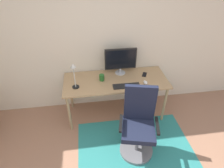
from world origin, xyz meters
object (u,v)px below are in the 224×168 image
object	(u,v)px
desk_lamp	(74,73)
coffee_cup	(102,77)
desk	(116,83)
cell_phone	(144,74)
office_chair	(138,127)
monitor	(121,60)
computer_mouse	(145,82)
keyboard	(126,86)

from	to	relation	value
desk_lamp	coffee_cup	bearing A→B (deg)	18.47
desk	cell_phone	xyz separation A→B (m)	(0.52, 0.09, 0.07)
office_chair	coffee_cup	bearing A→B (deg)	130.29
monitor	computer_mouse	size ratio (longest dim) A/B	5.17
keyboard	office_chair	bearing A→B (deg)	-84.66
cell_phone	desk	bearing A→B (deg)	-144.79
monitor	desk_lamp	world-z (taller)	monitor
computer_mouse	desk_lamp	world-z (taller)	desk_lamp
monitor	cell_phone	distance (m)	0.49
monitor	desk_lamp	distance (m)	0.83
desk	desk_lamp	bearing A→B (deg)	-170.00
coffee_cup	office_chair	size ratio (longest dim) A/B	0.10
cell_phone	office_chair	size ratio (longest dim) A/B	0.13
coffee_cup	office_chair	bearing A→B (deg)	-63.05
computer_mouse	cell_phone	xyz separation A→B (m)	(0.06, 0.25, -0.01)
cell_phone	office_chair	world-z (taller)	office_chair
monitor	computer_mouse	bearing A→B (deg)	-46.90
keyboard	coffee_cup	world-z (taller)	coffee_cup
keyboard	office_chair	xyz separation A→B (m)	(0.06, -0.61, -0.30)
computer_mouse	coffee_cup	world-z (taller)	coffee_cup
desk	monitor	xyz separation A→B (m)	(0.11, 0.21, 0.32)
computer_mouse	monitor	bearing A→B (deg)	133.10
computer_mouse	cell_phone	bearing A→B (deg)	77.07
cell_phone	desk_lamp	bearing A→B (deg)	-144.75
monitor	office_chair	bearing A→B (deg)	-85.37
coffee_cup	monitor	bearing A→B (deg)	27.92
desk	monitor	distance (m)	0.40
coffee_cup	cell_phone	xyz separation A→B (m)	(0.75, 0.06, -0.05)
office_chair	computer_mouse	bearing A→B (deg)	81.03
desk	cell_phone	world-z (taller)	cell_phone
desk	coffee_cup	bearing A→B (deg)	173.49
keyboard	cell_phone	world-z (taller)	keyboard
keyboard	cell_phone	bearing A→B (deg)	37.79
desk	coffee_cup	size ratio (longest dim) A/B	16.24
coffee_cup	desk_lamp	bearing A→B (deg)	-161.53
computer_mouse	desk_lamp	size ratio (longest dim) A/B	0.25
monitor	cell_phone	xyz separation A→B (m)	(0.41, -0.12, -0.26)
cell_phone	desk_lamp	world-z (taller)	desk_lamp
monitor	coffee_cup	xyz separation A→B (m)	(-0.34, -0.18, -0.21)
computer_mouse	coffee_cup	distance (m)	0.72
monitor	coffee_cup	world-z (taller)	monitor
keyboard	coffee_cup	bearing A→B (deg)	147.99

